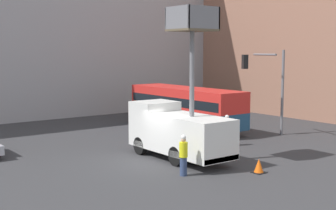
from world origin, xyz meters
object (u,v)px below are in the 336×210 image
(city_bus, at_px, (185,105))
(traffic_light_pole, at_px, (269,78))
(utility_truck, at_px, (178,128))
(road_worker_near_truck, at_px, (183,155))
(road_worker_directing, at_px, (227,130))
(traffic_cone_near_truck, at_px, (259,166))

(city_bus, height_order, traffic_light_pole, traffic_light_pole)
(utility_truck, xyz_separation_m, city_bus, (6.25, 7.15, 0.10))
(road_worker_near_truck, height_order, road_worker_directing, road_worker_near_truck)
(utility_truck, xyz_separation_m, road_worker_near_truck, (-1.81, -2.67, -0.69))
(city_bus, xyz_separation_m, road_worker_near_truck, (-8.05, -9.82, -0.80))
(road_worker_directing, height_order, traffic_cone_near_truck, road_worker_directing)
(road_worker_near_truck, distance_m, traffic_cone_near_truck, 3.55)
(city_bus, relative_size, road_worker_near_truck, 5.42)
(city_bus, distance_m, road_worker_near_truck, 12.72)
(utility_truck, distance_m, traffic_light_pole, 9.27)
(utility_truck, height_order, traffic_light_pole, utility_truck)
(traffic_light_pole, bearing_deg, road_worker_near_truck, -157.36)
(road_worker_near_truck, xyz_separation_m, traffic_cone_near_truck, (3.07, -1.67, -0.63))
(traffic_cone_near_truck, bearing_deg, road_worker_directing, 59.83)
(utility_truck, height_order, traffic_cone_near_truck, utility_truck)
(road_worker_near_truck, bearing_deg, road_worker_directing, -159.94)
(road_worker_directing, relative_size, traffic_cone_near_truck, 2.83)
(traffic_light_pole, bearing_deg, traffic_cone_near_truck, -141.12)
(utility_truck, relative_size, traffic_light_pole, 1.36)
(road_worker_directing, bearing_deg, road_worker_near_truck, 145.19)
(utility_truck, distance_m, road_worker_directing, 4.47)
(road_worker_near_truck, relative_size, road_worker_directing, 1.01)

